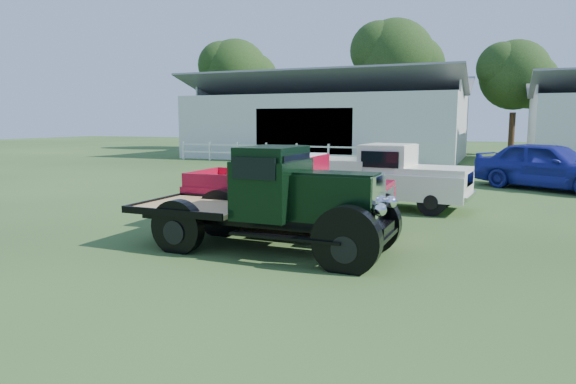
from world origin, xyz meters
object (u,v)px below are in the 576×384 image
at_px(red_pickup, 288,192).
at_px(misc_car_blue, 549,166).
at_px(white_pickup, 385,176).
at_px(vintage_flatbed, 268,199).

xyz_separation_m(red_pickup, misc_car_blue, (6.21, 10.11, 0.00)).
height_order(red_pickup, misc_car_blue, misc_car_blue).
bearing_deg(white_pickup, misc_car_blue, 57.06).
bearing_deg(vintage_flatbed, red_pickup, 102.22).
distance_m(vintage_flatbed, misc_car_blue, 13.43).
relative_size(vintage_flatbed, white_pickup, 1.04).
relative_size(vintage_flatbed, misc_car_blue, 0.98).
bearing_deg(red_pickup, vintage_flatbed, -79.74).
bearing_deg(red_pickup, misc_car_blue, 57.10).
height_order(vintage_flatbed, misc_car_blue, vintage_flatbed).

